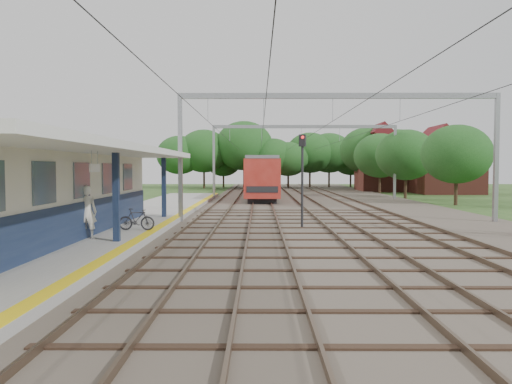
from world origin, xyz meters
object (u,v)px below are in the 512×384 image
object	(u,v)px
person	(87,212)
signal_post	(302,169)
train	(261,175)
bicycle	(137,219)

from	to	relation	value
person	signal_post	world-z (taller)	signal_post
train	person	bearing A→B (deg)	-99.75
train	signal_post	size ratio (longest dim) A/B	8.02
bicycle	train	world-z (taller)	train
bicycle	signal_post	bearing A→B (deg)	-63.99
bicycle	train	distance (m)	37.00
bicycle	signal_post	size ratio (longest dim) A/B	0.34
person	bicycle	distance (m)	2.82
train	signal_post	bearing A→B (deg)	-86.83
person	signal_post	distance (m)	10.37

